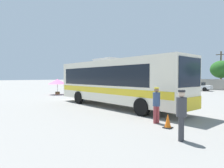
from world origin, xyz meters
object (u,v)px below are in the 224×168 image
(parked_car_leftmost_silver, at_px, (136,84))
(roadside_tree_midleft, at_px, (221,69))
(parked_car_third_white, at_px, (198,86))
(roadside_tree_left, at_px, (166,70))
(parked_car_second_maroon, at_px, (163,85))
(vendor_umbrella_near_gate_pink, at_px, (57,82))
(passenger_waiting_on_apron, at_px, (181,112))
(utility_pole_near, at_px, (221,69))
(traffic_cone_on_apron, at_px, (168,121))
(attendant_by_bus_door, at_px, (156,103))
(coach_bus_cream_yellow, at_px, (114,81))

(parked_car_leftmost_silver, height_order, roadside_tree_midleft, roadside_tree_midleft)
(parked_car_third_white, distance_m, roadside_tree_left, 12.52)
(parked_car_second_maroon, xyz_separation_m, roadside_tree_midleft, (8.09, 6.77, 2.90))
(vendor_umbrella_near_gate_pink, xyz_separation_m, parked_car_second_maroon, (4.49, 19.63, -0.86))
(passenger_waiting_on_apron, distance_m, roadside_tree_midleft, 34.15)
(parked_car_second_maroon, relative_size, utility_pole_near, 0.62)
(traffic_cone_on_apron, bearing_deg, parked_car_leftmost_silver, 128.63)
(passenger_waiting_on_apron, bearing_deg, parked_car_second_maroon, 119.59)
(vendor_umbrella_near_gate_pink, height_order, parked_car_third_white, vendor_umbrella_near_gate_pink)
(attendant_by_bus_door, xyz_separation_m, roadside_tree_left, (-16.43, 32.55, 2.90))
(coach_bus_cream_yellow, bearing_deg, traffic_cone_on_apron, -27.07)
(passenger_waiting_on_apron, xyz_separation_m, vendor_umbrella_near_gate_pink, (-19.57, 6.92, 0.64))
(passenger_waiting_on_apron, distance_m, parked_car_third_white, 28.27)
(vendor_umbrella_near_gate_pink, relative_size, parked_car_leftmost_silver, 0.56)
(passenger_waiting_on_apron, bearing_deg, roadside_tree_left, 118.26)
(attendant_by_bus_door, relative_size, roadside_tree_midleft, 0.33)
(coach_bus_cream_yellow, relative_size, utility_pole_near, 1.70)
(passenger_waiting_on_apron, xyz_separation_m, parked_car_third_white, (-8.84, 26.85, -0.27))
(roadside_tree_midleft, xyz_separation_m, traffic_cone_on_apron, (5.84, -32.07, -3.39))
(coach_bus_cream_yellow, distance_m, attendant_by_bus_door, 5.92)
(vendor_umbrella_near_gate_pink, height_order, roadside_tree_midleft, roadside_tree_midleft)
(coach_bus_cream_yellow, xyz_separation_m, roadside_tree_midleft, (0.22, 28.98, 1.71))
(passenger_waiting_on_apron, height_order, utility_pole_near, utility_pole_near)
(coach_bus_cream_yellow, bearing_deg, vendor_umbrella_near_gate_pink, 168.22)
(parked_car_third_white, height_order, roadside_tree_left, roadside_tree_left)
(vendor_umbrella_near_gate_pink, xyz_separation_m, traffic_cone_on_apron, (18.42, -5.67, -1.35))
(coach_bus_cream_yellow, height_order, roadside_tree_midleft, roadside_tree_midleft)
(passenger_waiting_on_apron, height_order, roadside_tree_midleft, roadside_tree_midleft)
(coach_bus_cream_yellow, height_order, parked_car_leftmost_silver, coach_bus_cream_yellow)
(utility_pole_near, bearing_deg, roadside_tree_midleft, -73.21)
(traffic_cone_on_apron, bearing_deg, utility_pole_near, 100.57)
(attendant_by_bus_door, bearing_deg, parked_car_third_white, 105.24)
(coach_bus_cream_yellow, bearing_deg, parked_car_third_white, 94.15)
(passenger_waiting_on_apron, relative_size, parked_car_leftmost_silver, 0.43)
(parked_car_leftmost_silver, distance_m, utility_pole_near, 16.47)
(roadside_tree_left, bearing_deg, coach_bus_cream_yellow, -69.45)
(utility_pole_near, relative_size, roadside_tree_midleft, 1.35)
(parked_car_second_maroon, xyz_separation_m, traffic_cone_on_apron, (13.93, -25.31, -0.49))
(parked_car_leftmost_silver, xyz_separation_m, parked_car_third_white, (12.75, 0.02, -0.02))
(parked_car_leftmost_silver, relative_size, roadside_tree_midleft, 0.79)
(parked_car_third_white, bearing_deg, vendor_umbrella_near_gate_pink, -118.30)
(attendant_by_bus_door, height_order, vendor_umbrella_near_gate_pink, vendor_umbrella_near_gate_pink)
(passenger_waiting_on_apron, xyz_separation_m, parked_car_leftmost_silver, (-21.58, 26.83, -0.25))
(coach_bus_cream_yellow, xyz_separation_m, vendor_umbrella_near_gate_pink, (-12.36, 2.58, -0.32))
(passenger_waiting_on_apron, xyz_separation_m, roadside_tree_midleft, (-6.99, 33.32, 2.68))
(attendant_by_bus_door, height_order, roadside_tree_left, roadside_tree_left)
(attendant_by_bus_door, relative_size, utility_pole_near, 0.24)
(roadside_tree_midleft, height_order, traffic_cone_on_apron, roadside_tree_midleft)
(parked_car_leftmost_silver, height_order, parked_car_second_maroon, parked_car_second_maroon)
(passenger_waiting_on_apron, bearing_deg, utility_pole_near, 102.03)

